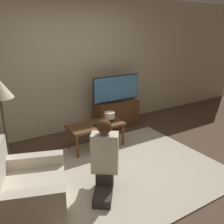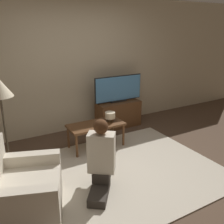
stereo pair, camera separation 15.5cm
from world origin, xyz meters
The scene contains 11 objects.
ground_plane centered at (0.00, 0.00, 0.00)m, with size 10.00×10.00×0.00m, color brown.
wall_back centered at (0.00, 1.93, 1.30)m, with size 10.00×0.06×2.60m.
rug centered at (0.00, 0.00, 0.01)m, with size 2.79×2.27×0.02m.
tv_stand centered at (0.86, 1.57, 0.27)m, with size 0.93×0.39×0.55m.
tv centered at (0.86, 1.58, 0.83)m, with size 1.08×0.08×0.55m.
coffee_table centered at (0.01, 0.91, 0.39)m, with size 0.97×0.47×0.44m.
floor_lamp centered at (-1.43, 0.89, 1.18)m, with size 0.36×0.36×1.41m.
armchair centered at (-1.47, -0.20, 0.29)m, with size 1.05×1.09×0.85m.
person_kneeling centered at (-0.46, -0.21, 0.48)m, with size 0.70×0.82×0.97m.
table_lamp centered at (0.29, 0.90, 0.54)m, with size 0.18×0.18×0.17m.
remote centered at (-0.02, 0.82, 0.45)m, with size 0.04×0.15×0.02m.
Camera 2 is at (-1.73, -2.72, 2.04)m, focal length 40.00 mm.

